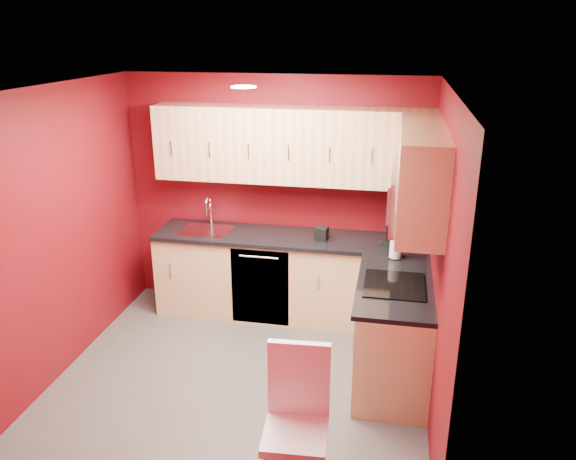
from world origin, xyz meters
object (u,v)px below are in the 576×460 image
(dining_chair, at_px, (296,427))
(napkin_holder, at_px, (321,234))
(paper_towel, at_px, (396,245))
(coffee_maker, at_px, (394,227))
(sink, at_px, (206,227))
(microwave, at_px, (415,200))

(dining_chair, bearing_deg, napkin_holder, 90.29)
(paper_towel, distance_m, dining_chair, 2.15)
(paper_towel, relative_size, dining_chair, 0.25)
(dining_chair, bearing_deg, coffee_maker, 73.31)
(coffee_maker, xyz_separation_m, dining_chair, (-0.55, -2.38, -0.57))
(sink, height_order, dining_chair, sink)
(sink, distance_m, coffee_maker, 1.95)
(microwave, xyz_separation_m, coffee_maker, (-0.14, 0.98, -0.58))
(sink, relative_size, paper_towel, 2.07)
(microwave, relative_size, coffee_maker, 2.28)
(microwave, xyz_separation_m, dining_chair, (-0.69, -1.40, -1.15))
(microwave, distance_m, dining_chair, 1.94)
(napkin_holder, relative_size, paper_towel, 0.54)
(napkin_holder, bearing_deg, sink, 177.23)
(coffee_maker, height_order, napkin_holder, coffee_maker)
(sink, height_order, paper_towel, sink)
(sink, relative_size, napkin_holder, 3.86)
(coffee_maker, xyz_separation_m, napkin_holder, (-0.71, -0.04, -0.10))
(microwave, distance_m, sink, 2.43)
(microwave, height_order, napkin_holder, microwave)
(microwave, height_order, paper_towel, microwave)
(coffee_maker, relative_size, napkin_holder, 2.48)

